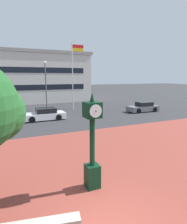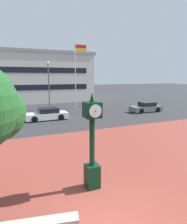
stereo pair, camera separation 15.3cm
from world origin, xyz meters
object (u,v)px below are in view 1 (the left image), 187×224
(car_street_near, at_px, (143,107))
(street_lamp_post, at_px, (46,81))
(street_clock, at_px, (92,145))
(car_street_distant, at_px, (45,115))
(civic_building, at_px, (0,77))
(flagpole_primary, at_px, (74,71))

(car_street_near, bearing_deg, street_lamp_post, 69.69)
(street_clock, height_order, car_street_distant, street_clock)
(civic_building, bearing_deg, street_lamp_post, -71.48)
(car_street_distant, distance_m, street_lamp_post, 5.54)
(car_street_near, xyz_separation_m, car_street_distant, (-12.80, 0.26, 0.00))
(car_street_near, distance_m, street_lamp_post, 12.99)
(street_clock, distance_m, street_lamp_post, 18.35)
(street_lamp_post, bearing_deg, car_street_near, -21.08)
(car_street_distant, bearing_deg, street_clock, 176.73)
(street_clock, xyz_separation_m, car_street_near, (13.46, 13.63, -1.26))
(flagpole_primary, relative_size, civic_building, 0.29)
(street_lamp_post, bearing_deg, civic_building, 108.52)
(car_street_distant, height_order, street_lamp_post, street_lamp_post)
(flagpole_primary, distance_m, civic_building, 17.29)
(flagpole_primary, xyz_separation_m, civic_building, (-9.44, 14.46, -0.91))
(car_street_near, distance_m, car_street_distant, 12.81)
(street_clock, distance_m, car_street_near, 19.20)
(civic_building, xyz_separation_m, street_lamp_post, (5.29, -15.80, -0.51))
(car_street_near, relative_size, civic_building, 0.13)
(flagpole_primary, bearing_deg, civic_building, 123.15)
(car_street_distant, height_order, flagpole_primary, flagpole_primary)
(civic_building, height_order, street_lamp_post, civic_building)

